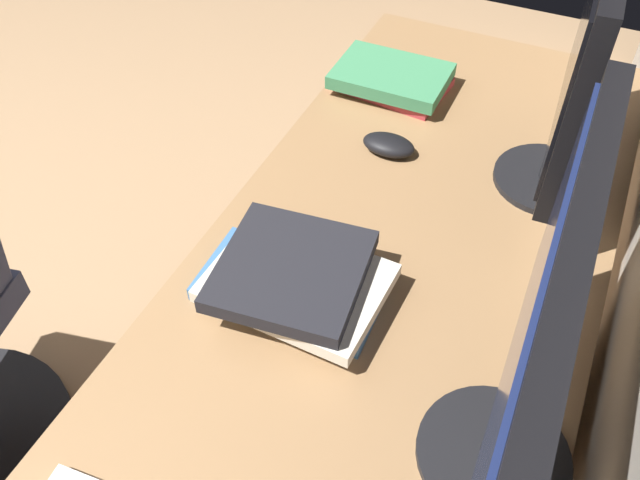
# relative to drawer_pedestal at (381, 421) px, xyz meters

# --- Properties ---
(desk) EXTENTS (1.98, 0.65, 0.73)m
(desk) POSITION_rel_drawer_pedestal_xyz_m (0.12, -0.03, 0.31)
(desk) COLOR #936D47
(desk) RESTS_ON ground
(drawer_pedestal) EXTENTS (0.40, 0.51, 0.69)m
(drawer_pedestal) POSITION_rel_drawer_pedestal_xyz_m (0.00, 0.00, 0.00)
(drawer_pedestal) COLOR #936D47
(drawer_pedestal) RESTS_ON ground
(monitor_primary) EXTENTS (0.57, 0.20, 0.42)m
(monitor_primary) POSITION_rel_drawer_pedestal_xyz_m (0.20, 0.20, 0.63)
(monitor_primary) COLOR black
(monitor_primary) RESTS_ON desk
(monitor_secondary) EXTENTS (0.48, 0.20, 0.45)m
(monitor_secondary) POSITION_rel_drawer_pedestal_xyz_m (-0.38, 0.15, 0.64)
(monitor_secondary) COLOR black
(monitor_secondary) RESTS_ON desk
(mouse_main) EXTENTS (0.06, 0.10, 0.03)m
(mouse_main) POSITION_rel_drawer_pedestal_xyz_m (-0.34, -0.14, 0.40)
(mouse_main) COLOR black
(mouse_main) RESTS_ON desk
(book_stack_near) EXTENTS (0.18, 0.25, 0.05)m
(book_stack_near) POSITION_rel_drawer_pedestal_xyz_m (-0.55, -0.22, 0.41)
(book_stack_near) COLOR #B2383D
(book_stack_near) RESTS_ON desk
(book_stack_far) EXTENTS (0.24, 0.30, 0.07)m
(book_stack_far) POSITION_rel_drawer_pedestal_xyz_m (0.06, -0.15, 0.42)
(book_stack_far) COLOR #38669E
(book_stack_far) RESTS_ON desk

